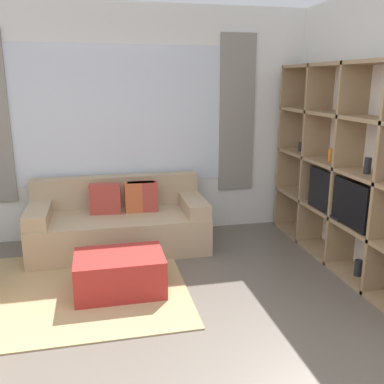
{
  "coord_description": "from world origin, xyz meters",
  "views": [
    {
      "loc": [
        -0.28,
        -2.07,
        1.86
      ],
      "look_at": [
        0.56,
        1.67,
        0.85
      ],
      "focal_mm": 40.0,
      "sensor_mm": 36.0,
      "label": 1
    }
  ],
  "objects": [
    {
      "name": "couch_main",
      "position": [
        -0.08,
        2.59,
        0.29
      ],
      "size": [
        1.93,
        0.89,
        0.77
      ],
      "color": "tan",
      "rests_on": "ground_plane"
    },
    {
      "name": "wall_right",
      "position": [
        2.32,
        1.52,
        1.35
      ],
      "size": [
        0.07,
        4.24,
        2.7
      ],
      "primitive_type": "cube",
      "color": "white",
      "rests_on": "ground_plane"
    },
    {
      "name": "shelving_unit",
      "position": [
        2.15,
        1.61,
        1.0
      ],
      "size": [
        0.34,
        2.62,
        2.03
      ],
      "color": "silver",
      "rests_on": "ground_plane"
    },
    {
      "name": "wall_back",
      "position": [
        0.0,
        3.08,
        1.36
      ],
      "size": [
        5.77,
        0.11,
        2.7
      ],
      "color": "white",
      "rests_on": "ground_plane"
    },
    {
      "name": "ottoman",
      "position": [
        -0.14,
        1.5,
        0.18
      ],
      "size": [
        0.78,
        0.54,
        0.36
      ],
      "color": "#A82823",
      "rests_on": "ground_plane"
    },
    {
      "name": "area_rug",
      "position": [
        -0.73,
        1.62,
        0.01
      ],
      "size": [
        2.37,
        1.76,
        0.01
      ],
      "primitive_type": "cube",
      "color": "tan",
      "rests_on": "ground_plane"
    }
  ]
}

